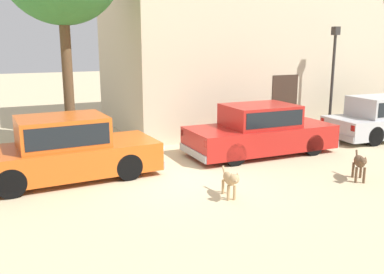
# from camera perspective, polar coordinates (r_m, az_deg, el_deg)

# --- Properties ---
(ground_plane) EXTENTS (80.00, 80.00, 0.00)m
(ground_plane) POSITION_cam_1_polar(r_m,az_deg,el_deg) (10.49, -2.05, -5.28)
(ground_plane) COLOR #CCB78E
(parked_sedan_nearest) EXTENTS (4.56, 1.95, 1.53)m
(parked_sedan_nearest) POSITION_cam_1_polar(r_m,az_deg,el_deg) (10.52, -16.82, -1.52)
(parked_sedan_nearest) COLOR #D15619
(parked_sedan_nearest) RESTS_ON ground_plane
(parked_sedan_second) EXTENTS (4.53, 1.84, 1.47)m
(parked_sedan_second) POSITION_cam_1_polar(r_m,az_deg,el_deg) (12.55, 9.19, 0.97)
(parked_sedan_second) COLOR #AD1E19
(parked_sedan_second) RESTS_ON ground_plane
(apartment_block) EXTENTS (15.22, 5.71, 7.81)m
(apartment_block) POSITION_cam_1_polar(r_m,az_deg,el_deg) (19.13, 13.08, 14.35)
(apartment_block) COLOR beige
(apartment_block) RESTS_ON ground_plane
(stray_dog_spotted) EXTENTS (0.35, 1.01, 0.66)m
(stray_dog_spotted) POSITION_cam_1_polar(r_m,az_deg,el_deg) (8.92, 5.18, -5.77)
(stray_dog_spotted) COLOR tan
(stray_dog_spotted) RESTS_ON ground_plane
(stray_dog_tan) EXTENTS (0.63, 0.83, 0.69)m
(stray_dog_tan) POSITION_cam_1_polar(r_m,az_deg,el_deg) (10.75, 21.70, -3.21)
(stray_dog_tan) COLOR brown
(stray_dog_tan) RESTS_ON ground_plane
(street_lamp) EXTENTS (0.22, 0.22, 3.76)m
(street_lamp) POSITION_cam_1_polar(r_m,az_deg,el_deg) (15.69, 18.52, 9.02)
(street_lamp) COLOR #2D2B28
(street_lamp) RESTS_ON ground_plane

